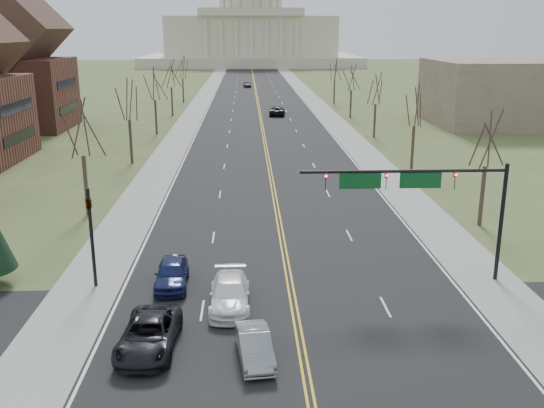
{
  "coord_description": "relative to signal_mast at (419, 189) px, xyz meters",
  "views": [
    {
      "loc": [
        -2.51,
        -19.96,
        14.59
      ],
      "look_at": [
        -0.78,
        20.24,
        3.0
      ],
      "focal_mm": 40.0,
      "sensor_mm": 36.0,
      "label": 1
    }
  ],
  "objects": [
    {
      "name": "bldg_right_mass",
      "position": [
        32.55,
        62.5,
        -0.76
      ],
      "size": [
        25.0,
        20.0,
        10.0
      ],
      "primitive_type": "cube",
      "color": "brown",
      "rests_on": "ground"
    },
    {
      "name": "center_line",
      "position": [
        -7.45,
        96.5,
        -5.75
      ],
      "size": [
        0.42,
        380.0,
        0.01
      ],
      "primitive_type": "cube",
      "color": "gold",
      "rests_on": "road"
    },
    {
      "name": "capitol",
      "position": [
        -7.45,
        236.41,
        8.44
      ],
      "size": [
        90.0,
        60.0,
        50.0
      ],
      "color": "beige",
      "rests_on": "ground"
    },
    {
      "name": "tree_l_2",
      "position": [
        -22.95,
        54.5,
        1.18
      ],
      "size": [
        3.96,
        3.96,
        9.0
      ],
      "color": "#382E21",
      "rests_on": "ground"
    },
    {
      "name": "car_sb_outer_second",
      "position": [
        -14.44,
        -0.14,
        -4.96
      ],
      "size": [
        2.02,
        4.69,
        1.58
      ],
      "primitive_type": "imported",
      "rotation": [
        0.0,
        0.0,
        0.03
      ],
      "color": "navy",
      "rests_on": "road"
    },
    {
      "name": "tree_l_4",
      "position": [
        -22.95,
        94.5,
        1.18
      ],
      "size": [
        3.96,
        3.96,
        9.0
      ],
      "color": "#382E21",
      "rests_on": "ground"
    },
    {
      "name": "car_sb_inner_second",
      "position": [
        -10.95,
        -3.16,
        -4.98
      ],
      "size": [
        2.19,
        5.31,
        1.54
      ],
      "primitive_type": "imported",
      "rotation": [
        0.0,
        0.0,
        0.01
      ],
      "color": "white",
      "rests_on": "road"
    },
    {
      "name": "car_sb_outer_lead",
      "position": [
        -14.66,
        -7.55,
        -4.98
      ],
      "size": [
        2.79,
        5.65,
        1.54
      ],
      "primitive_type": "imported",
      "rotation": [
        0.0,
        0.0,
        -0.04
      ],
      "color": "black",
      "rests_on": "road"
    },
    {
      "name": "tree_l_1",
      "position": [
        -22.95,
        34.5,
        1.18
      ],
      "size": [
        3.96,
        3.96,
        9.0
      ],
      "color": "#382E21",
      "rests_on": "ground"
    },
    {
      "name": "edge_line_right",
      "position": [
        2.35,
        96.5,
        -5.75
      ],
      "size": [
        0.15,
        380.0,
        0.01
      ],
      "primitive_type": "cube",
      "color": "silver",
      "rests_on": "road"
    },
    {
      "name": "cross_road",
      "position": [
        -7.45,
        -7.5,
        -5.76
      ],
      "size": [
        120.0,
        14.0,
        0.01
      ],
      "primitive_type": "cube",
      "color": "black",
      "rests_on": "ground"
    },
    {
      "name": "tree_r_1",
      "position": [
        8.05,
        30.5,
        0.79
      ],
      "size": [
        3.74,
        3.74,
        8.5
      ],
      "color": "#382E21",
      "rests_on": "ground"
    },
    {
      "name": "sidewalk_left",
      "position": [
        -19.45,
        96.5,
        -5.75
      ],
      "size": [
        4.0,
        380.0,
        0.03
      ],
      "primitive_type": "cube",
      "color": "gray",
      "rests_on": "ground"
    },
    {
      "name": "edge_line_left",
      "position": [
        -17.25,
        96.5,
        -5.75
      ],
      "size": [
        0.15,
        380.0,
        0.01
      ],
      "primitive_type": "cube",
      "color": "silver",
      "rests_on": "road"
    },
    {
      "name": "road",
      "position": [
        -7.45,
        96.5,
        -5.76
      ],
      "size": [
        20.0,
        380.0,
        0.01
      ],
      "primitive_type": "cube",
      "color": "black",
      "rests_on": "ground"
    },
    {
      "name": "signal_left",
      "position": [
        -18.95,
        0.0,
        -2.05
      ],
      "size": [
        0.32,
        0.36,
        6.0
      ],
      "color": "black",
      "rests_on": "ground"
    },
    {
      "name": "signal_mast",
      "position": [
        0.0,
        0.0,
        0.0
      ],
      "size": [
        12.12,
        0.44,
        7.2
      ],
      "color": "black",
      "rests_on": "ground"
    },
    {
      "name": "car_far_nb",
      "position": [
        -4.41,
        73.98,
        -4.96
      ],
      "size": [
        3.11,
        5.91,
        1.59
      ],
      "primitive_type": "imported",
      "rotation": [
        0.0,
        0.0,
        3.06
      ],
      "color": "black",
      "rests_on": "road"
    },
    {
      "name": "tree_l_3",
      "position": [
        -22.95,
        74.5,
        1.18
      ],
      "size": [
        3.96,
        3.96,
        9.0
      ],
      "color": "#382E21",
      "rests_on": "ground"
    },
    {
      "name": "tree_r_0",
      "position": [
        8.05,
        10.5,
        0.79
      ],
      "size": [
        3.74,
        3.74,
        8.5
      ],
      "color": "#382E21",
      "rests_on": "ground"
    },
    {
      "name": "bldg_left_far",
      "position": [
        -45.44,
        60.5,
        3.78
      ],
      "size": [
        17.1,
        14.28,
        23.25
      ],
      "color": "brown",
      "rests_on": "ground"
    },
    {
      "name": "car_sb_inner_lead",
      "position": [
        -9.68,
        -8.66,
        -5.07
      ],
      "size": [
        1.93,
        4.27,
        1.36
      ],
      "primitive_type": "imported",
      "rotation": [
        0.0,
        0.0,
        0.12
      ],
      "color": "gray",
      "rests_on": "road"
    },
    {
      "name": "tree_r_2",
      "position": [
        8.05,
        50.5,
        0.79
      ],
      "size": [
        3.74,
        3.74,
        8.5
      ],
      "color": "#382E21",
      "rests_on": "ground"
    },
    {
      "name": "tree_r_3",
      "position": [
        8.05,
        70.5,
        0.79
      ],
      "size": [
        3.74,
        3.74,
        8.5
      ],
      "color": "#382E21",
      "rests_on": "ground"
    },
    {
      "name": "sidewalk_right",
      "position": [
        4.55,
        96.5,
        -5.75
      ],
      "size": [
        4.0,
        380.0,
        0.03
      ],
      "primitive_type": "cube",
      "color": "gray",
      "rests_on": "ground"
    },
    {
      "name": "tree_l_0",
      "position": [
        -22.95,
        14.5,
        1.18
      ],
      "size": [
        3.96,
        3.96,
        9.0
      ],
      "color": "#382E21",
      "rests_on": "ground"
    },
    {
      "name": "car_far_sb",
      "position": [
        -9.59,
        129.06,
        -4.94
      ],
      "size": [
        2.29,
        4.92,
        1.63
      ],
      "primitive_type": "imported",
      "rotation": [
        0.0,
        0.0,
        0.08
      ],
      "color": "#515359",
      "rests_on": "road"
    },
    {
      "name": "tree_r_4",
      "position": [
        8.05,
        90.5,
        0.79
      ],
      "size": [
        3.74,
        3.74,
        8.5
      ],
      "color": "#382E21",
      "rests_on": "ground"
    }
  ]
}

